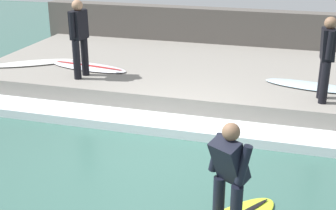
# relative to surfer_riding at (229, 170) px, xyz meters

# --- Properties ---
(ground_plane) EXTENTS (28.00, 28.00, 0.00)m
(ground_plane) POSITION_rel_surfer_riding_xyz_m (1.73, 1.35, -0.80)
(ground_plane) COLOR #386056
(concrete_ledge) EXTENTS (4.40, 9.94, 0.48)m
(concrete_ledge) POSITION_rel_surfer_riding_xyz_m (5.23, 1.35, -0.56)
(concrete_ledge) COLOR gray
(concrete_ledge) RESTS_ON ground_plane
(back_wall) EXTENTS (0.50, 10.44, 1.40)m
(back_wall) POSITION_rel_surfer_riding_xyz_m (7.68, 1.35, -0.10)
(back_wall) COLOR #544F49
(back_wall) RESTS_ON ground_plane
(wave_foam_crest) EXTENTS (0.73, 9.45, 0.17)m
(wave_foam_crest) POSITION_rel_surfer_riding_xyz_m (2.67, 1.35, -0.71)
(wave_foam_crest) COLOR silver
(wave_foam_crest) RESTS_ON ground_plane
(surfer_riding) EXTENTS (0.53, 0.53, 1.33)m
(surfer_riding) POSITION_rel_surfer_riding_xyz_m (0.00, 0.00, 0.00)
(surfer_riding) COLOR black
(surfer_riding) RESTS_ON surfboard_riding
(surfer_waiting_near) EXTENTS (0.52, 0.27, 1.53)m
(surfer_waiting_near) POSITION_rel_surfer_riding_xyz_m (3.66, -1.10, 0.54)
(surfer_waiting_near) COLOR black
(surfer_waiting_near) RESTS_ON concrete_ledge
(surfboard_waiting_near) EXTENTS (0.86, 1.88, 0.06)m
(surfboard_waiting_near) POSITION_rel_surfer_riding_xyz_m (4.39, -0.91, -0.29)
(surfboard_waiting_near) COLOR silver
(surfboard_waiting_near) RESTS_ON concrete_ledge
(surfer_waiting_far) EXTENTS (0.54, 0.28, 1.61)m
(surfer_waiting_far) POSITION_rel_surfer_riding_xyz_m (3.75, 3.73, 0.58)
(surfer_waiting_far) COLOR black
(surfer_waiting_far) RESTS_ON concrete_ledge
(surfboard_waiting_far) EXTENTS (0.86, 1.97, 0.07)m
(surfboard_waiting_far) POSITION_rel_surfer_riding_xyz_m (4.39, 3.88, -0.29)
(surfboard_waiting_far) COLOR silver
(surfboard_waiting_far) RESTS_ON concrete_ledge
(surfboard_spare) EXTENTS (1.46, 1.85, 0.06)m
(surfboard_spare) POSITION_rel_surfer_riding_xyz_m (4.31, 5.26, -0.29)
(surfboard_spare) COLOR white
(surfboard_spare) RESTS_ON concrete_ledge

